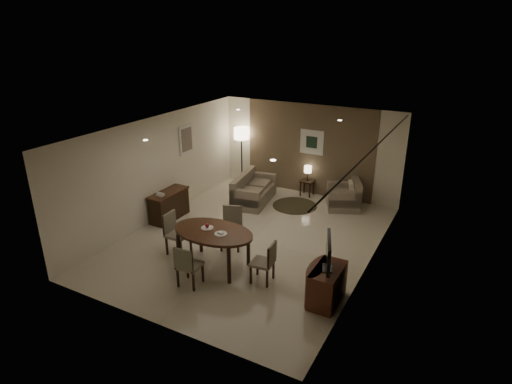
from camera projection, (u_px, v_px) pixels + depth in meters
The scene contains 31 objects.
room_shell at pixel (260, 181), 10.10m from camera, with size 5.50×7.00×2.70m.
taupe_accent at pixel (309, 150), 12.62m from camera, with size 3.96×0.03×2.70m, color brown.
curtain_wall at pixel (368, 211), 8.60m from camera, with size 0.08×6.70×2.58m, color beige, non-canonical shape.
curtain_rod at pixel (375, 147), 8.11m from camera, with size 0.03×0.03×6.80m, color black.
art_back_frame at pixel (312, 142), 12.47m from camera, with size 0.72×0.03×0.72m, color silver.
art_back_canvas at pixel (312, 142), 12.45m from camera, with size 0.34×0.01×0.34m, color #1C3322.
art_left_frame at pixel (186, 139), 11.76m from camera, with size 0.03×0.60×0.80m, color silver.
art_left_canvas at pixel (187, 140), 11.76m from camera, with size 0.01×0.46×0.64m, color gray.
downlight_nl at pixel (146, 140), 8.42m from camera, with size 0.10×0.10×0.01m, color white.
downlight_nr at pixel (273, 160), 7.19m from camera, with size 0.10×0.10×0.01m, color white.
downlight_fl at pixel (238, 110), 11.37m from camera, with size 0.10×0.10×0.01m, color white.
downlight_fr at pixel (340, 120), 10.13m from camera, with size 0.10×0.10×0.01m, color white.
console_desk at pixel (169, 205), 11.22m from camera, with size 0.48×1.20×0.75m, color #4C2718, non-canonical shape.
telephone at pixel (160, 194), 10.82m from camera, with size 0.20×0.14×0.09m, color white, non-canonical shape.
tv_cabinet at pixel (327, 285), 7.85m from camera, with size 0.48×0.90×0.70m, color #5D2A1C, non-canonical shape.
flat_tv at pixel (328, 253), 7.61m from camera, with size 0.06×0.88×0.60m, color black, non-canonical shape.
dining_table at pixel (214, 249), 8.98m from camera, with size 1.78×1.12×0.84m, color #4C2718, non-canonical shape.
chair_near at pixel (190, 265), 8.33m from camera, with size 0.43×0.43×0.89m, color gray, non-canonical shape.
chair_far at pixel (231, 229), 9.70m from camera, with size 0.47×0.47×0.96m, color gray, non-canonical shape.
chair_left at pixel (178, 234), 9.49m from camera, with size 0.46×0.46×0.94m, color gray, non-canonical shape.
chair_right at pixel (262, 262), 8.44m from camera, with size 0.42×0.42×0.87m, color gray, non-canonical shape.
plate_a at pixel (207, 228), 8.94m from camera, with size 0.26×0.26×0.02m, color white.
plate_b at pixel (221, 234), 8.68m from camera, with size 0.26×0.26×0.02m, color white.
fruit_apple at pixel (207, 226), 8.92m from camera, with size 0.09×0.09×0.09m, color maroon.
napkin at pixel (221, 233), 8.67m from camera, with size 0.12×0.08×0.03m, color white.
round_rug at pixel (295, 206), 12.14m from camera, with size 1.25×1.25×0.01m, color #454026.
sofa at pixel (254, 189), 12.29m from camera, with size 0.85×1.70×0.80m, color gray, non-canonical shape.
armchair at pixel (344, 194), 11.88m from camera, with size 0.91×0.86×0.81m, color gray, non-canonical shape.
side_table at pixel (307, 188), 12.80m from camera, with size 0.37×0.37×0.48m, color black, non-canonical shape.
table_lamp at pixel (308, 172), 12.62m from camera, with size 0.22×0.22×0.50m, color #FFEAC1, non-canonical shape.
floor_lamp at pixel (242, 156), 13.50m from camera, with size 0.46×0.46×1.83m, color #FFE5B7, non-canonical shape.
Camera 1 is at (4.40, -7.99, 4.83)m, focal length 30.00 mm.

